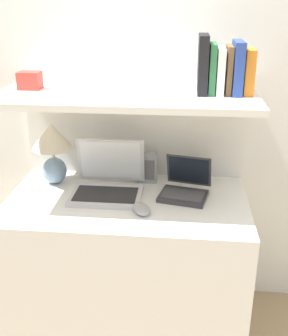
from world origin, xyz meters
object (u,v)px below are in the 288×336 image
Objects in this scene: computer_mouse at (141,209)px; book_green at (212,69)px; router_box at (147,168)px; book_black at (203,64)px; laptop_large at (108,183)px; laptop_small at (185,187)px; book_white at (220,71)px; shelf_gadget at (30,80)px; table_lamp at (52,146)px; book_orange at (248,71)px; book_blue at (237,68)px; book_brown at (229,70)px.

book_green is at bearing 33.66° from computer_mouse.
book_black reaches higher than router_box.
book_black reaches higher than laptop_large.
laptop_large is at bearing -177.78° from laptop_small.
book_black reaches higher than book_white.
laptop_large is 0.59m from shelf_gadget.
table_lamp is at bearing 149.66° from computer_mouse.
book_orange is 0.77× the size of book_black.
laptop_small is at bearing 0.52° from shelf_gadget.
book_orange reaches higher than laptop_large.
shelf_gadget is at bearing 178.64° from laptop_large.
book_blue is (0.39, -0.15, 0.53)m from router_box.
router_box reaches higher than computer_mouse.
laptop_large is 0.24m from router_box.
book_brown is 0.11m from book_black.
laptop_small reaches higher than computer_mouse.
book_orange reaches higher than table_lamp.
book_blue is at bearing -21.24° from router_box.
book_orange is 0.90× the size of book_green.
table_lamp is 0.85m from book_green.
computer_mouse is 0.75m from shelf_gadget.
book_black is (0.24, 0.19, 0.60)m from computer_mouse.
laptop_small is 1.20× the size of book_blue.
router_box is at bearing 143.12° from laptop_small.
book_green reaches higher than laptop_small.
shelf_gadget is at bearing 180.00° from book_orange.
table_lamp is 0.91m from book_brown.
book_green reaches higher than book_brown.
book_brown reaches higher than computer_mouse.
book_white reaches higher than computer_mouse.
router_box is 0.79× the size of book_white.
computer_mouse is at bearing -134.27° from laptop_small.
book_white is 1.96× the size of shelf_gadget.
book_brown is 0.04m from book_white.
laptop_large is 1.67× the size of book_brown.
book_white is 0.78× the size of book_black.
laptop_large is at bearing -137.61° from router_box.
laptop_large is 0.79m from book_blue.
book_brown reaches higher than table_lamp.
computer_mouse is 0.68m from book_white.
book_black reaches higher than book_brown.
laptop_large is 1.37× the size of book_black.
router_box is at bearing 152.07° from book_green.
laptop_large is at bearing -179.14° from book_brown.
book_white is at bearing -6.28° from table_lamp.
laptop_small is 1.32× the size of book_brown.
book_blue reaches higher than laptop_small.
router_box is 0.76× the size of book_brown.
book_brown is at bearing 0.00° from book_black.
router_box is 0.67m from book_blue.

